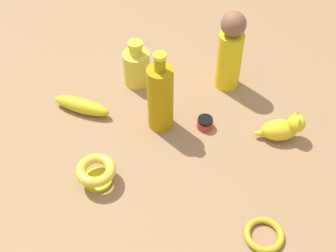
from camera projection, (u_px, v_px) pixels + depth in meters
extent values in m
plane|color=#936D47|center=(168.00, 143.00, 1.26)|extent=(2.00, 2.00, 0.00)
cylinder|color=gold|center=(137.00, 68.00, 1.40)|extent=(0.08, 0.08, 0.11)
cylinder|color=gold|center=(136.00, 50.00, 1.35)|extent=(0.04, 0.04, 0.03)
cylinder|color=yellow|center=(135.00, 44.00, 1.33)|extent=(0.04, 0.04, 0.01)
cylinder|color=gold|center=(98.00, 180.00, 1.17)|extent=(0.08, 0.08, 0.01)
torus|color=yellow|center=(96.00, 170.00, 1.14)|extent=(0.10, 0.10, 0.03)
torus|color=gold|center=(264.00, 235.00, 1.06)|extent=(0.09, 0.09, 0.02)
cylinder|color=#B48708|center=(160.00, 98.00, 1.24)|extent=(0.07, 0.07, 0.20)
cylinder|color=#B48708|center=(160.00, 64.00, 1.15)|extent=(0.03, 0.03, 0.04)
cylinder|color=yellow|center=(160.00, 56.00, 1.13)|extent=(0.03, 0.03, 0.01)
ellipsoid|color=gold|center=(82.00, 106.00, 1.33)|extent=(0.06, 0.18, 0.04)
cylinder|color=yellow|center=(229.00, 61.00, 1.36)|extent=(0.08, 0.08, 0.19)
sphere|color=brown|center=(234.00, 24.00, 1.27)|extent=(0.07, 0.07, 0.07)
ellipsoid|color=yellow|center=(279.00, 130.00, 1.26)|extent=(0.09, 0.11, 0.06)
sphere|color=yellow|center=(296.00, 123.00, 1.24)|extent=(0.05, 0.05, 0.05)
cone|color=yellow|center=(297.00, 114.00, 1.23)|extent=(0.02, 0.02, 0.02)
cone|color=yellow|center=(299.00, 121.00, 1.21)|extent=(0.02, 0.02, 0.02)
ellipsoid|color=yellow|center=(262.00, 133.00, 1.26)|extent=(0.03, 0.05, 0.02)
cylinder|color=#B83224|center=(205.00, 124.00, 1.30)|extent=(0.05, 0.05, 0.02)
cylinder|color=yellow|center=(205.00, 122.00, 1.29)|extent=(0.04, 0.04, 0.00)
cylinder|color=black|center=(205.00, 120.00, 1.29)|extent=(0.04, 0.04, 0.01)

